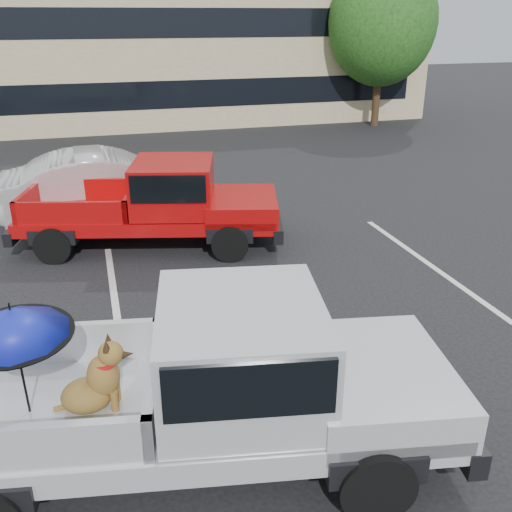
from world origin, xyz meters
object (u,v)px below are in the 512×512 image
object	(u,v)px
tree_right	(382,22)
tree_back	(258,16)
silver_pickup	(218,377)
silver_sedan	(110,185)
red_pickup	(166,200)

from	to	relation	value
tree_right	tree_back	xyz separation A→B (m)	(-3.00, 8.00, 0.20)
tree_back	silver_pickup	size ratio (longest dim) A/B	1.20
tree_right	silver_sedan	world-z (taller)	tree_right
tree_back	red_pickup	bearing A→B (deg)	-111.53
tree_back	silver_sedan	bearing A→B (deg)	-116.62
tree_back	silver_pickup	bearing A→B (deg)	-107.28
silver_pickup	red_pickup	world-z (taller)	silver_pickup
silver_pickup	silver_sedan	bearing A→B (deg)	104.64
tree_back	red_pickup	distance (m)	21.34
tree_right	silver_pickup	distance (m)	21.43
silver_pickup	red_pickup	bearing A→B (deg)	96.87
silver_pickup	silver_sedan	distance (m)	8.59
tree_back	silver_sedan	size ratio (longest dim) A/B	1.46
tree_back	red_pickup	size ratio (longest dim) A/B	1.24
tree_right	silver_pickup	world-z (taller)	tree_right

